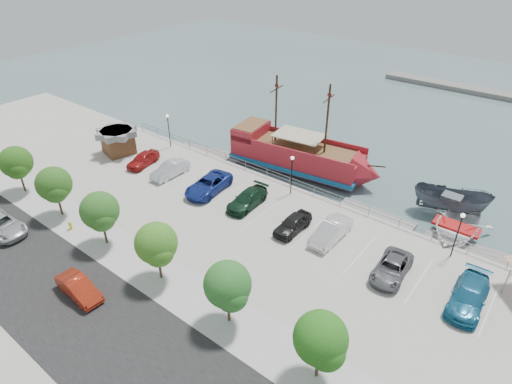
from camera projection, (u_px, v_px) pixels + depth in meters
The scene contains 32 objects.
ground at pixel (251, 231), 40.03m from camera, with size 160.00×160.00×0.00m, color #476165.
street at pixel (103, 332), 28.76m from camera, with size 100.00×8.00×0.04m, color black.
sidewalk at pixel (170, 283), 32.78m from camera, with size 100.00×4.00×0.05m, color #AFAFAF.
seawall_railing at pixel (298, 184), 44.47m from camera, with size 50.00×0.06×1.00m.
far_shore at pixel (502, 96), 71.51m from camera, with size 40.00×3.00×0.80m, color slate.
pirate_ship at pixel (307, 158), 48.78m from camera, with size 18.06×6.99×11.26m.
patrol_boat at pixel (451, 203), 41.67m from camera, with size 2.68×7.13×2.76m, color #494E59.
speedboat at pixel (456, 229), 39.00m from camera, with size 5.41×7.58×1.57m, color white.
dock_west at pixel (205, 152), 53.82m from camera, with size 7.27×2.08×0.42m, color gray.
dock_mid at pixel (375, 216), 41.79m from camera, with size 7.55×2.16×0.43m, color gray.
dock_east at pixel (470, 252), 37.18m from camera, with size 7.79×2.23×0.45m, color gray.
shed at pixel (118, 141), 51.13m from camera, with size 4.46×4.46×2.97m.
street_van at pixel (1, 225), 37.90m from camera, with size 2.61×5.66×1.57m, color #A6A9AB.
street_sedan at pixel (79, 288), 31.34m from camera, with size 1.51×4.33×1.43m, color #A82813.
fire_hydrant at pixel (70, 225), 38.42m from camera, with size 0.28×0.28×0.82m.
lamp_post_left at pixel (168, 125), 51.76m from camera, with size 0.36×0.36×4.28m.
lamp_post_mid at pixel (292, 168), 42.33m from camera, with size 0.36×0.36×4.28m.
lamp_post_right at pixel (459, 227), 33.95m from camera, with size 0.36×0.36×4.28m.
tree_a at pixel (16, 163), 42.46m from camera, with size 3.30×3.20×5.00m.
tree_b at pixel (54, 186), 38.79m from camera, with size 3.30×3.20×5.00m.
tree_c at pixel (100, 212), 35.13m from camera, with size 3.30×3.20×5.00m.
tree_d at pixel (157, 245), 31.46m from camera, with size 3.30×3.20×5.00m.
tree_e at pixel (229, 287), 27.80m from camera, with size 3.30×3.20×5.00m.
tree_f at pixel (322, 341), 24.13m from camera, with size 3.30×3.20×5.00m.
parked_car_a at pixel (143, 159), 48.84m from camera, with size 1.77×4.39×1.50m, color #A21A18.
parked_car_b at pixel (170, 169), 46.67m from camera, with size 1.63×4.69×1.54m, color silver.
parked_car_c at pixel (208, 185), 43.82m from camera, with size 2.68×5.80×1.61m, color navy.
parked_car_d at pixel (247, 199), 41.57m from camera, with size 2.09×5.13×1.49m, color #13311E.
parked_car_e at pixel (293, 224), 38.13m from camera, with size 1.75×4.34×1.48m, color black.
parked_car_f at pixel (331, 231), 37.05m from camera, with size 1.74×4.99×1.64m, color white.
parked_car_g at pixel (391, 268), 33.21m from camera, with size 2.29×4.96×1.38m, color #5D5D63.
parked_car_h at pixel (469, 296), 30.50m from camera, with size 2.27×5.58×1.62m, color #1C658B.
Camera 1 is at (20.12, -25.08, 23.14)m, focal length 30.00 mm.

